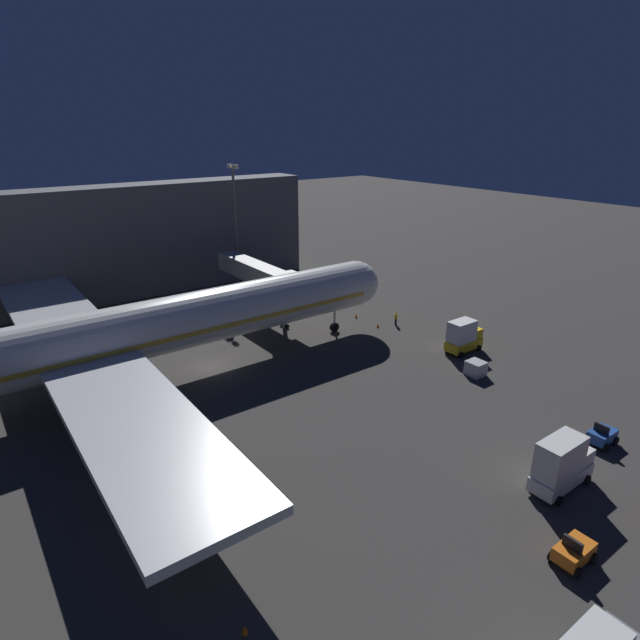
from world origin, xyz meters
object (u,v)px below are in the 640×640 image
Objects in this scene: baggage_tug_lead at (602,436)px; baggage_tug_spare at (574,552)px; ground_crew_marshaller_fwd at (396,318)px; traffic_cone_wingtip_svc_side at (245,630)px; catering_truck at (562,464)px; apron_floodlight_mast at (235,218)px; airliner_at_gate at (99,342)px; jet_bridge at (263,276)px; traffic_cone_nose_port at (378,325)px; traffic_cone_nose_starboard at (356,316)px; ops_van at (464,336)px; baggage_container_mid_row at (476,368)px.

baggage_tug_spare is at bearing 110.83° from baggage_tug_lead.
ground_crew_marshaller_fwd reaches higher than traffic_cone_wingtip_svc_side.
ground_crew_marshaller_fwd is (30.94, -13.61, -1.10)m from catering_truck.
catering_truck is at bearing 174.75° from apron_floodlight_mast.
airliner_at_gate reaches higher than jet_bridge.
ground_crew_marshaller_fwd is at bearing -94.55° from airliner_at_gate.
traffic_cone_nose_port and traffic_cone_nose_starboard have the same top height.
baggage_tug_lead is (-19.08, 5.68, -1.15)m from ops_van.
traffic_cone_nose_starboard is 1.00× the size of traffic_cone_wingtip_svc_side.
catering_truck is at bearing 162.94° from traffic_cone_nose_starboard.
airliner_at_gate is 125.67× the size of traffic_cone_nose_port.
ground_crew_marshaller_fwd reaches higher than traffic_cone_nose_port.
traffic_cone_wingtip_svc_side is at bearing 132.97° from traffic_cone_nose_starboard.
baggage_container_mid_row is 16.41m from traffic_cone_nose_port.
ops_van is 8.29× the size of traffic_cone_nose_starboard.
airliner_at_gate is 37.95m from baggage_container_mid_row.
jet_bridge is 33.64× the size of traffic_cone_nose_port.
apron_floodlight_mast reaches higher than ops_van.
ops_van is 16.32m from traffic_cone_nose_starboard.
baggage_tug_lead reaches higher than traffic_cone_nose_starboard.
baggage_container_mid_row reaches higher than traffic_cone_nose_starboard.
baggage_container_mid_row reaches higher than traffic_cone_wingtip_svc_side.
traffic_cone_nose_port is (35.96, -16.84, -0.51)m from baggage_tug_spare.
airliner_at_gate is 12.54× the size of catering_truck.
ground_crew_marshaller_fwd is at bearing -10.41° from baggage_tug_lead.
ground_crew_marshaller_fwd is at bearing -136.49° from jet_bridge.
baggage_tug_spare is 14.86m from baggage_tug_lead.
jet_bridge is 18.64m from ground_crew_marshaller_fwd.
airliner_at_gate is at bearing 93.73° from traffic_cone_nose_starboard.
jet_bridge is 0.97× the size of apron_floodlight_mast.
airliner_at_gate is 26.48× the size of baggage_tug_spare.
airliner_at_gate is at bearing 132.20° from apron_floodlight_mast.
ops_van is 1.87× the size of baggage_tug_lead.
jet_bridge reaches higher than baggage_tug_spare.
airliner_at_gate is 36.70m from ground_crew_marshaller_fwd.
catering_truck reaches higher than baggage_container_mid_row.
airliner_at_gate is at bearing 43.10° from baggage_tug_lead.
baggage_tug_lead is 30.50m from ground_crew_marshaller_fwd.
ops_van is 2.55× the size of ground_crew_marshaller_fwd.
baggage_tug_spare is at bearing 157.36° from traffic_cone_nose_starboard.
jet_bridge is 13.82m from traffic_cone_nose_starboard.
baggage_tug_spare is 39.71m from traffic_cone_nose_port.
traffic_cone_nose_port is at bearing 75.02° from ground_crew_marshaller_fwd.
ops_van is at bearing -179.10° from ground_crew_marshaller_fwd.
airliner_at_gate is at bearing 113.05° from jet_bridge.
traffic_cone_nose_starboard is at bearing -86.27° from airliner_at_gate.
traffic_cone_wingtip_svc_side is (-56.07, 29.58, -10.76)m from apron_floodlight_mast.
baggage_tug_lead is (-58.38, -2.65, -10.26)m from apron_floodlight_mast.
apron_floodlight_mast is 34.83× the size of traffic_cone_nose_starboard.
baggage_container_mid_row is (-44.07, -4.60, -10.27)m from apron_floodlight_mast.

